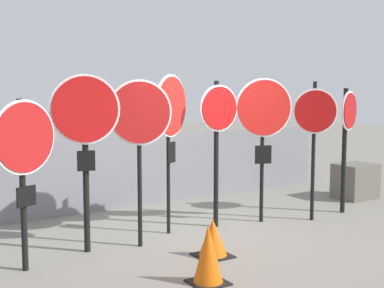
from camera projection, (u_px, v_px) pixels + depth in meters
The scene contains 13 objects.
ground_plane at pixel (207, 233), 8.17m from camera, with size 40.00×40.00×0.00m, color gray.
fence_back at pixel (141, 171), 9.98m from camera, with size 8.47×0.12×1.32m.
stop_sign_0 at pixel (24, 151), 6.35m from camera, with size 0.84×0.38×2.10m.
stop_sign_1 at pixel (85, 127), 7.04m from camera, with size 0.91×0.26×2.40m.
stop_sign_2 at pixel (140, 124), 7.28m from camera, with size 0.88×0.26×2.33m.
stop_sign_3 at pixel (171, 115), 7.95m from camera, with size 0.80×0.52×2.41m.
stop_sign_4 at pixel (218, 126), 8.34m from camera, with size 0.73×0.15×2.32m.
stop_sign_5 at pixel (264, 118), 8.63m from camera, with size 0.90×0.36×2.37m.
stop_sign_6 at pixel (315, 122), 8.74m from camera, with size 0.64×0.42×2.31m.
stop_sign_7 at pixel (347, 128), 9.31m from camera, with size 0.64×0.29×2.20m.
traffic_cone_0 at pixel (208, 255), 6.08m from camera, with size 0.41×0.41×0.69m.
traffic_cone_1 at pixel (213, 238), 7.04m from camera, with size 0.45×0.45×0.50m.
storage_crate at pixel (355, 181), 10.66m from camera, with size 0.76×0.64×0.69m.
Camera 1 is at (-4.45, -6.61, 2.27)m, focal length 50.00 mm.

